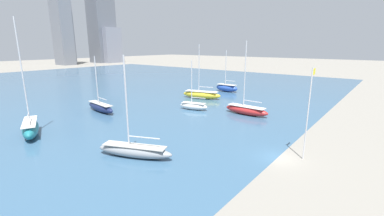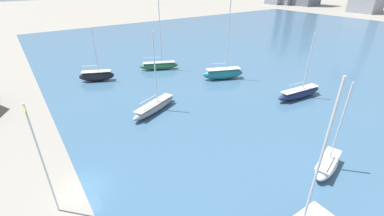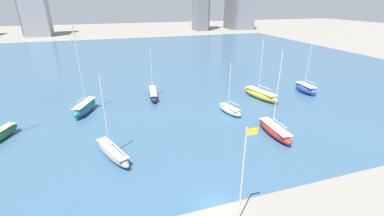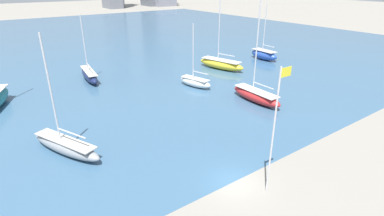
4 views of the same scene
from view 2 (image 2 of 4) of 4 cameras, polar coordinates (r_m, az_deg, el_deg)
name	(u,v)px [view 2 (image 2 of 4)]	position (r m, az deg, el deg)	size (l,w,h in m)	color
ground_plane	(83,189)	(28.55, -23.07, -16.18)	(500.00, 500.00, 0.00)	gray
flag_pole	(42,159)	(23.79, -30.43, -9.73)	(1.24, 0.14, 10.64)	silver
sailboat_teal	(223,73)	(52.38, 6.93, 7.70)	(5.17, 8.45, 16.73)	#1E757F
sailboat_green	(159,65)	(58.09, -7.33, 9.43)	(5.05, 8.45, 15.79)	#236B3D
sailboat_black	(97,76)	(54.35, -20.41, 6.76)	(4.44, 6.85, 10.15)	black
sailboat_white	(327,164)	(31.43, 27.89, -10.91)	(3.28, 6.29, 10.01)	white
sailboat_navy	(299,93)	(47.28, 22.75, 3.12)	(2.91, 9.64, 10.94)	#19234C
sailboat_gray	(155,106)	(39.65, -8.31, 0.35)	(5.45, 9.35, 11.93)	gray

